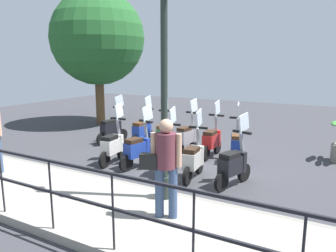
% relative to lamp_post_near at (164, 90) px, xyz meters
% --- Properties ---
extents(ground_plane, '(28.00, 28.00, 0.00)m').
position_rel_lamp_post_near_xyz_m(ground_plane, '(2.40, 0.88, -2.12)').
color(ground_plane, '#38383D').
extents(promenade_walkway, '(2.20, 20.00, 0.15)m').
position_rel_lamp_post_near_xyz_m(promenade_walkway, '(-0.75, 0.88, -2.04)').
color(promenade_walkway, gray).
rests_on(promenade_walkway, ground_plane).
extents(fence_railing, '(0.04, 16.03, 1.07)m').
position_rel_lamp_post_near_xyz_m(fence_railing, '(-1.80, 0.88, -1.23)').
color(fence_railing, black).
rests_on(fence_railing, promenade_walkway).
extents(lamp_post_near, '(0.26, 0.90, 4.43)m').
position_rel_lamp_post_near_xyz_m(lamp_post_near, '(0.00, 0.00, 0.00)').
color(lamp_post_near, '#232D28').
rests_on(lamp_post_near, promenade_walkway).
extents(pedestrian_with_bag, '(0.42, 0.63, 1.59)m').
position_rel_lamp_post_near_xyz_m(pedestrian_with_bag, '(-0.66, -0.39, -1.04)').
color(pedestrian_with_bag, '#384C70').
rests_on(pedestrian_with_bag, promenade_walkway).
extents(tree_large, '(3.78, 3.78, 5.42)m').
position_rel_lamp_post_near_xyz_m(tree_large, '(5.64, 6.33, 1.40)').
color(tree_large, brown).
rests_on(tree_large, ground_plane).
extents(scooter_near_0, '(1.20, 0.53, 1.54)m').
position_rel_lamp_post_near_xyz_m(scooter_near_0, '(1.50, -0.81, -1.63)').
color(scooter_near_0, black).
rests_on(scooter_near_0, ground_plane).
extents(scooter_near_1, '(1.23, 0.44, 1.54)m').
position_rel_lamp_post_near_xyz_m(scooter_near_1, '(1.48, 0.10, -1.63)').
color(scooter_near_1, black).
rests_on(scooter_near_1, ground_plane).
extents(scooter_near_2, '(1.23, 0.44, 1.54)m').
position_rel_lamp_post_near_xyz_m(scooter_near_2, '(1.54, 0.80, -1.63)').
color(scooter_near_2, black).
rests_on(scooter_near_2, ground_plane).
extents(scooter_near_3, '(1.22, 0.49, 1.54)m').
position_rel_lamp_post_near_xyz_m(scooter_near_3, '(1.57, 1.65, -1.63)').
color(scooter_near_3, black).
rests_on(scooter_near_3, ground_plane).
extents(scooter_near_4, '(1.23, 0.44, 1.54)m').
position_rel_lamp_post_near_xyz_m(scooter_near_4, '(1.54, 2.40, -1.63)').
color(scooter_near_4, black).
rests_on(scooter_near_4, ground_plane).
extents(scooter_far_0, '(1.20, 0.54, 1.54)m').
position_rel_lamp_post_near_xyz_m(scooter_far_0, '(3.20, -0.34, -1.63)').
color(scooter_far_0, black).
rests_on(scooter_far_0, ground_plane).
extents(scooter_far_1, '(1.23, 0.44, 1.54)m').
position_rel_lamp_post_near_xyz_m(scooter_far_1, '(3.31, 0.39, -1.63)').
color(scooter_far_1, black).
rests_on(scooter_far_1, ground_plane).
extents(scooter_far_2, '(1.23, 0.46, 1.54)m').
position_rel_lamp_post_near_xyz_m(scooter_far_2, '(3.42, 1.20, -1.63)').
color(scooter_far_2, black).
rests_on(scooter_far_2, ground_plane).
extents(scooter_far_3, '(1.21, 0.53, 1.54)m').
position_rel_lamp_post_near_xyz_m(scooter_far_3, '(3.39, 1.97, -1.63)').
color(scooter_far_3, black).
rests_on(scooter_far_3, ground_plane).
extents(scooter_far_4, '(1.23, 0.44, 1.54)m').
position_rel_lamp_post_near_xyz_m(scooter_far_4, '(3.46, 2.77, -1.63)').
color(scooter_far_4, black).
rests_on(scooter_far_4, ground_plane).
extents(scooter_far_5, '(1.22, 0.49, 1.54)m').
position_rel_lamp_post_near_xyz_m(scooter_far_5, '(3.22, 3.79, -1.63)').
color(scooter_far_5, black).
rests_on(scooter_far_5, ground_plane).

